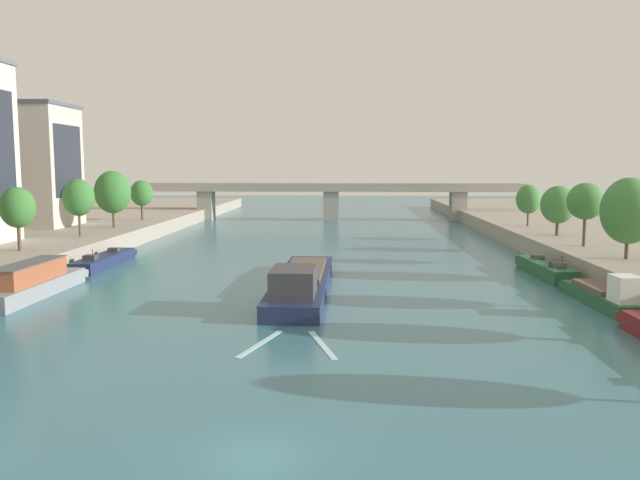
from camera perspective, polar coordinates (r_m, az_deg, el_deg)
ground_plane at (r=24.10m, az=-5.73°, el=-18.67°), size 400.00×400.00×0.00m
barge_midriver at (r=52.16m, az=-1.63°, el=-3.69°), size 4.35×24.48×3.16m
wake_behind_barge at (r=37.70m, az=-2.58°, el=-9.19°), size 5.60×5.90×0.03m
moored_boat_left_end at (r=55.57m, az=-24.04°, el=-3.40°), size 2.77×14.17×2.80m
moored_boat_left_lone at (r=69.89m, az=-18.49°, el=-1.69°), size 2.31×13.21×2.25m
moored_boat_right_second at (r=51.64m, az=23.88°, el=-4.50°), size 2.60×11.38×2.83m
moored_boat_right_lone at (r=63.75m, az=19.28°, el=-2.41°), size 2.62×11.65×2.41m
tree_left_end_of_row at (r=68.44m, az=-25.22°, el=2.61°), size 3.34×3.34×6.18m
tree_left_midway at (r=79.44m, az=-20.61°, el=3.53°), size 3.59×3.59×6.69m
tree_left_second at (r=89.59m, az=-17.90°, el=4.05°), size 4.73×4.73×7.53m
tree_left_distant at (r=100.99m, az=-15.53°, el=4.01°), size 3.37×3.37×6.02m
tree_right_far at (r=62.49m, az=25.67°, el=2.34°), size 4.75×4.75×7.20m
tree_right_second at (r=70.72m, az=22.48°, el=3.18°), size 3.73×3.73×6.49m
tree_right_end_of_row at (r=80.72m, az=20.34°, el=2.95°), size 4.05×4.05×5.86m
tree_right_by_lamp at (r=91.82m, az=17.99°, el=3.46°), size 3.32×3.32×5.66m
building_left_corner at (r=96.11m, az=-24.58°, el=6.06°), size 11.96×10.63×16.52m
bridge_far at (r=121.43m, az=0.99°, el=3.91°), size 71.59×4.40×6.95m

